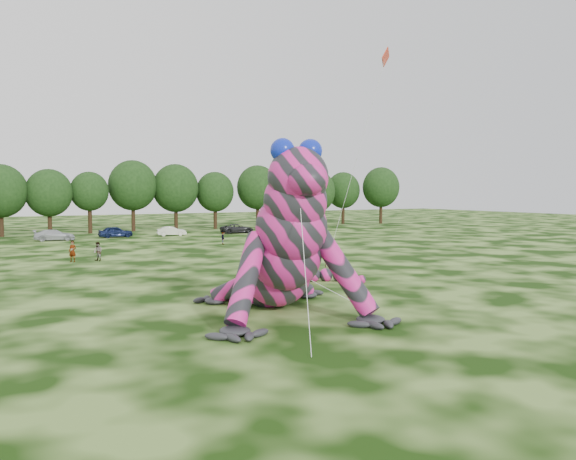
# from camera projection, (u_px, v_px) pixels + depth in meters

# --- Properties ---
(ground) EXTENTS (240.00, 240.00, 0.00)m
(ground) POSITION_uv_depth(u_px,v_px,m) (265.00, 309.00, 28.40)
(ground) COLOR #16330A
(ground) RESTS_ON ground
(inflatable_gecko) EXTENTS (16.65, 18.80, 8.34)m
(inflatable_gecko) POSITION_uv_depth(u_px,v_px,m) (270.00, 226.00, 29.01)
(inflatable_gecko) COLOR #D22184
(inflatable_gecko) RESTS_ON ground
(flying_kite) EXTENTS (2.98, 4.90, 16.49)m
(flying_kite) POSITION_uv_depth(u_px,v_px,m) (381.00, 74.00, 40.38)
(flying_kite) COLOR red
(flying_kite) RESTS_ON ground
(tree_7) EXTENTS (6.68, 6.01, 9.48)m
(tree_7) POSITION_uv_depth(u_px,v_px,m) (1.00, 200.00, 72.87)
(tree_7) COLOR black
(tree_7) RESTS_ON ground
(tree_8) EXTENTS (6.14, 5.53, 8.94)m
(tree_8) POSITION_uv_depth(u_px,v_px,m) (49.00, 202.00, 75.86)
(tree_8) COLOR black
(tree_8) RESTS_ON ground
(tree_9) EXTENTS (5.27, 4.74, 8.68)m
(tree_9) POSITION_uv_depth(u_px,v_px,m) (90.00, 203.00, 78.73)
(tree_9) COLOR black
(tree_9) RESTS_ON ground
(tree_10) EXTENTS (7.09, 6.38, 10.50)m
(tree_10) POSITION_uv_depth(u_px,v_px,m) (133.00, 196.00, 82.79)
(tree_10) COLOR black
(tree_10) RESTS_ON ground
(tree_11) EXTENTS (7.01, 6.31, 10.07)m
(tree_11) POSITION_uv_depth(u_px,v_px,m) (176.00, 197.00, 85.54)
(tree_11) COLOR black
(tree_11) RESTS_ON ground
(tree_12) EXTENTS (5.99, 5.39, 8.97)m
(tree_12) POSITION_uv_depth(u_px,v_px,m) (215.00, 200.00, 88.17)
(tree_12) COLOR black
(tree_12) RESTS_ON ground
(tree_13) EXTENTS (6.83, 6.15, 10.13)m
(tree_13) POSITION_uv_depth(u_px,v_px,m) (258.00, 196.00, 91.02)
(tree_13) COLOR black
(tree_13) RESTS_ON ground
(tree_14) EXTENTS (6.82, 6.14, 9.40)m
(tree_14) POSITION_uv_depth(u_px,v_px,m) (287.00, 198.00, 95.49)
(tree_14) COLOR black
(tree_14) RESTS_ON ground
(tree_15) EXTENTS (7.17, 6.45, 9.63)m
(tree_15) POSITION_uv_depth(u_px,v_px,m) (315.00, 198.00, 97.06)
(tree_15) COLOR black
(tree_15) RESTS_ON ground
(tree_16) EXTENTS (6.26, 5.63, 9.37)m
(tree_16) POSITION_uv_depth(u_px,v_px,m) (343.00, 198.00, 101.82)
(tree_16) COLOR black
(tree_16) RESTS_ON ground
(tree_17) EXTENTS (6.98, 6.28, 10.30)m
(tree_17) POSITION_uv_depth(u_px,v_px,m) (381.00, 195.00, 102.55)
(tree_17) COLOR black
(tree_17) RESTS_ON ground
(car_3) EXTENTS (4.86, 2.47, 1.35)m
(car_3) POSITION_uv_depth(u_px,v_px,m) (54.00, 235.00, 67.36)
(car_3) COLOR #ADB1B7
(car_3) RESTS_ON ground
(car_4) EXTENTS (4.26, 1.76, 1.44)m
(car_4) POSITION_uv_depth(u_px,v_px,m) (116.00, 232.00, 71.93)
(car_4) COLOR #101B43
(car_4) RESTS_ON ground
(car_5) EXTENTS (3.94, 1.89, 1.24)m
(car_5) POSITION_uv_depth(u_px,v_px,m) (172.00, 231.00, 74.60)
(car_5) COLOR silver
(car_5) RESTS_ON ground
(car_6) EXTENTS (4.75, 2.26, 1.31)m
(car_6) POSITION_uv_depth(u_px,v_px,m) (237.00, 229.00, 79.22)
(car_6) COLOR #252527
(car_6) RESTS_ON ground
(car_7) EXTENTS (5.09, 2.25, 1.45)m
(car_7) POSITION_uv_depth(u_px,v_px,m) (281.00, 227.00, 81.33)
(car_7) COLOR white
(car_7) RESTS_ON ground
(spectator_0) EXTENTS (0.78, 0.75, 1.81)m
(spectator_0) POSITION_uv_depth(u_px,v_px,m) (73.00, 251.00, 47.11)
(spectator_0) COLOR gray
(spectator_0) RESTS_ON ground
(spectator_2) EXTENTS (0.98, 1.18, 1.59)m
(spectator_2) POSITION_uv_depth(u_px,v_px,m) (223.00, 237.00, 62.56)
(spectator_2) COLOR gray
(spectator_2) RESTS_ON ground
(spectator_1) EXTENTS (0.91, 0.99, 1.63)m
(spectator_1) POSITION_uv_depth(u_px,v_px,m) (98.00, 252.00, 47.74)
(spectator_1) COLOR gray
(spectator_1) RESTS_ON ground
(spectator_3) EXTENTS (1.03, 1.04, 1.77)m
(spectator_3) POSITION_uv_depth(u_px,v_px,m) (260.00, 235.00, 65.26)
(spectator_3) COLOR gray
(spectator_3) RESTS_ON ground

